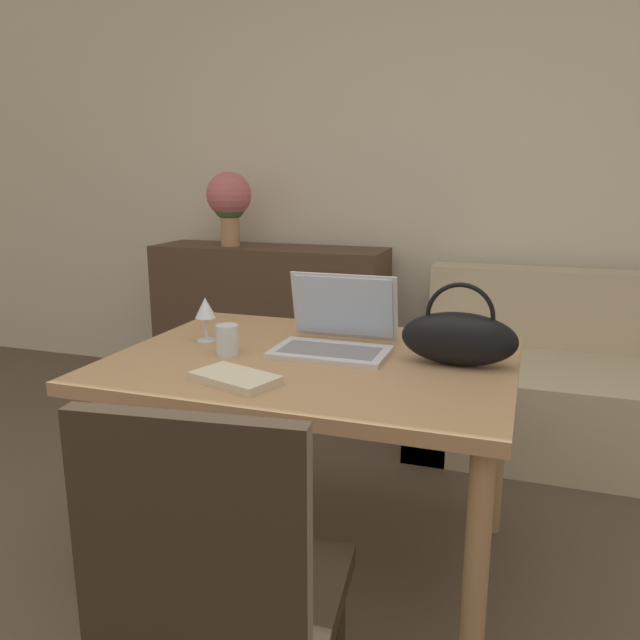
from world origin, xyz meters
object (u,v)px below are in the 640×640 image
at_px(wine_glass, 205,310).
at_px(flower_vase, 229,200).
at_px(drinking_glass, 227,340).
at_px(laptop, 337,330).
at_px(chair, 219,593).
at_px(handbag, 459,337).
at_px(couch, 601,392).

relative_size(wine_glass, flower_vase, 0.36).
height_order(drinking_glass, flower_vase, flower_vase).
bearing_deg(drinking_glass, wine_glass, 139.21).
bearing_deg(laptop, wine_glass, -173.30).
bearing_deg(chair, laptop, 86.97).
bearing_deg(drinking_glass, laptop, 30.06).
xyz_separation_m(chair, wine_glass, (-0.51, 0.90, 0.34)).
bearing_deg(handbag, drinking_glass, -170.01).
height_order(chair, handbag, handbag).
distance_m(drinking_glass, handbag, 0.72).
height_order(wine_glass, handbag, handbag).
xyz_separation_m(drinking_glass, flower_vase, (-0.78, 1.57, 0.37)).
bearing_deg(drinking_glass, handbag, 9.99).
bearing_deg(laptop, drinking_glass, -149.94).
height_order(chair, flower_vase, flower_vase).
height_order(couch, wine_glass, wine_glass).
bearing_deg(couch, drinking_glass, -131.83).
relative_size(drinking_glass, handbag, 0.28).
xyz_separation_m(handbag, flower_vase, (-1.48, 1.45, 0.33)).
distance_m(chair, flower_vase, 2.69).
relative_size(handbag, flower_vase, 0.81).
bearing_deg(wine_glass, couch, 42.36).
bearing_deg(chair, handbag, 62.80).
xyz_separation_m(drinking_glass, wine_glass, (-0.14, 0.12, 0.06)).
distance_m(laptop, handbag, 0.40).
xyz_separation_m(couch, handbag, (-0.54, -1.27, 0.54)).
xyz_separation_m(chair, handbag, (0.33, 0.90, 0.32)).
relative_size(chair, laptop, 2.52).
xyz_separation_m(chair, drinking_glass, (-0.37, 0.77, 0.28)).
bearing_deg(flower_vase, wine_glass, -66.26).
relative_size(chair, couch, 0.53).
height_order(laptop, drinking_glass, laptop).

